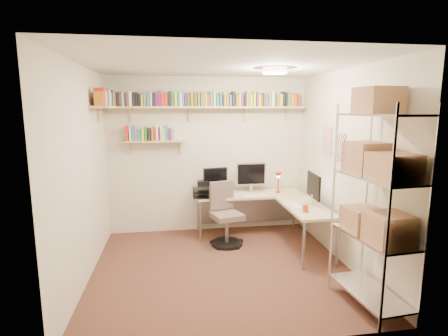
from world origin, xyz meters
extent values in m
plane|color=#4C2D20|center=(0.00, 0.00, 0.00)|extent=(3.20, 3.20, 0.00)
cube|color=beige|center=(0.00, 1.50, 1.25)|extent=(3.20, 0.04, 2.50)
cube|color=beige|center=(-1.60, 0.00, 1.25)|extent=(0.04, 3.00, 2.50)
cube|color=beige|center=(1.60, 0.00, 1.25)|extent=(0.04, 3.00, 2.50)
cube|color=beige|center=(0.00, -1.50, 1.25)|extent=(3.20, 0.04, 2.50)
cube|color=silver|center=(0.00, 0.00, 2.50)|extent=(3.20, 3.00, 0.04)
cube|color=white|center=(1.59, 0.55, 1.55)|extent=(0.01, 0.30, 0.42)
cube|color=white|center=(1.59, 0.15, 1.50)|extent=(0.01, 0.28, 0.38)
cylinder|color=#FFEAC6|center=(0.70, 0.20, 2.46)|extent=(0.30, 0.30, 0.06)
cube|color=#D3BC77|center=(0.00, 1.38, 2.02)|extent=(3.05, 0.25, 0.03)
cube|color=#D3BC77|center=(-1.48, 0.95, 2.02)|extent=(0.25, 1.00, 0.03)
cube|color=#D3BC77|center=(-0.85, 1.40, 1.50)|extent=(0.95, 0.20, 0.02)
cube|color=#D3BC77|center=(-1.20, 1.44, 1.95)|extent=(0.03, 0.20, 0.20)
cube|color=#D3BC77|center=(-0.30, 1.44, 1.95)|extent=(0.03, 0.20, 0.20)
cube|color=#D3BC77|center=(0.60, 1.44, 1.95)|extent=(0.03, 0.20, 0.20)
cube|color=#D3BC77|center=(1.30, 1.44, 1.95)|extent=(0.03, 0.20, 0.20)
cube|color=gray|center=(-1.46, 1.38, 2.15)|extent=(0.04, 0.13, 0.23)
cube|color=gray|center=(-1.41, 1.38, 2.14)|extent=(0.04, 0.15, 0.22)
cube|color=#611A5C|center=(-1.36, 1.38, 2.14)|extent=(0.03, 0.12, 0.21)
cube|color=#2A6521|center=(-1.32, 1.38, 2.14)|extent=(0.03, 0.15, 0.22)
cube|color=white|center=(-1.29, 1.38, 2.14)|extent=(0.02, 0.11, 0.21)
cube|color=#611A5C|center=(-1.26, 1.38, 2.14)|extent=(0.03, 0.11, 0.20)
cube|color=gray|center=(-1.22, 1.38, 2.13)|extent=(0.03, 0.11, 0.19)
cube|color=white|center=(-1.18, 1.38, 2.14)|extent=(0.04, 0.15, 0.22)
cube|color=black|center=(-1.13, 1.38, 2.14)|extent=(0.03, 0.13, 0.21)
cube|color=black|center=(-1.09, 1.38, 2.14)|extent=(0.03, 0.11, 0.21)
cube|color=black|center=(-1.05, 1.38, 2.12)|extent=(0.04, 0.11, 0.18)
cube|color=#C5E12A|center=(-1.01, 1.38, 2.12)|extent=(0.03, 0.15, 0.17)
cube|color=gray|center=(-0.97, 1.38, 2.14)|extent=(0.03, 0.12, 0.22)
cube|color=teal|center=(-0.92, 1.38, 2.13)|extent=(0.04, 0.12, 0.20)
cube|color=white|center=(-0.88, 1.38, 2.14)|extent=(0.02, 0.12, 0.21)
cube|color=black|center=(-0.84, 1.38, 2.13)|extent=(0.04, 0.13, 0.20)
cube|color=#611A5C|center=(-0.79, 1.38, 2.13)|extent=(0.04, 0.13, 0.19)
cube|color=#611A5C|center=(-0.75, 1.38, 2.15)|extent=(0.04, 0.12, 0.24)
cube|color=red|center=(-0.70, 1.38, 2.14)|extent=(0.04, 0.13, 0.20)
cube|color=red|center=(-0.65, 1.38, 2.13)|extent=(0.04, 0.11, 0.19)
cube|color=black|center=(-0.60, 1.38, 2.15)|extent=(0.04, 0.13, 0.23)
cube|color=#2A6521|center=(-0.56, 1.38, 2.14)|extent=(0.04, 0.15, 0.22)
cube|color=#C5E12A|center=(-0.51, 1.38, 2.14)|extent=(0.03, 0.14, 0.21)
cube|color=teal|center=(-0.47, 1.38, 2.14)|extent=(0.02, 0.15, 0.20)
cube|color=white|center=(-0.43, 1.38, 2.14)|extent=(0.03, 0.14, 0.20)
cube|color=teal|center=(-0.40, 1.38, 2.15)|extent=(0.03, 0.13, 0.24)
cube|color=#611A5C|center=(-0.36, 1.38, 2.13)|extent=(0.03, 0.14, 0.18)
cube|color=#2A6521|center=(-0.31, 1.38, 2.12)|extent=(0.04, 0.11, 0.17)
cube|color=#BC6516|center=(-0.26, 1.38, 2.15)|extent=(0.04, 0.15, 0.22)
cube|color=#2A6521|center=(-0.21, 1.38, 2.14)|extent=(0.04, 0.13, 0.20)
cube|color=#BC6516|center=(-0.16, 1.38, 2.15)|extent=(0.03, 0.13, 0.23)
cube|color=teal|center=(-0.11, 1.38, 2.15)|extent=(0.03, 0.14, 0.22)
cube|color=#BC6516|center=(-0.08, 1.38, 2.15)|extent=(0.04, 0.14, 0.22)
cube|color=#C5E12A|center=(-0.04, 1.38, 2.13)|extent=(0.03, 0.12, 0.19)
cube|color=red|center=(-0.01, 1.38, 2.13)|extent=(0.03, 0.14, 0.19)
cube|color=teal|center=(0.04, 1.38, 2.14)|extent=(0.04, 0.13, 0.22)
cube|color=#C5E12A|center=(0.09, 1.38, 2.16)|extent=(0.03, 0.14, 0.24)
cube|color=teal|center=(0.13, 1.38, 2.13)|extent=(0.03, 0.12, 0.18)
cube|color=teal|center=(0.18, 1.38, 2.14)|extent=(0.03, 0.15, 0.21)
cube|color=black|center=(0.22, 1.38, 2.13)|extent=(0.03, 0.12, 0.18)
cube|color=#C5E12A|center=(0.25, 1.38, 2.15)|extent=(0.02, 0.12, 0.23)
cube|color=#BC6516|center=(0.29, 1.38, 2.13)|extent=(0.03, 0.14, 0.19)
cube|color=teal|center=(0.34, 1.38, 2.12)|extent=(0.03, 0.14, 0.18)
cube|color=black|center=(0.39, 1.38, 2.15)|extent=(0.04, 0.14, 0.23)
cube|color=#BC6516|center=(0.44, 1.38, 2.13)|extent=(0.04, 0.14, 0.18)
cube|color=#C5E12A|center=(0.48, 1.38, 2.14)|extent=(0.03, 0.13, 0.21)
cube|color=#611A5C|center=(0.52, 1.38, 2.14)|extent=(0.04, 0.12, 0.21)
cube|color=black|center=(0.57, 1.38, 2.12)|extent=(0.03, 0.13, 0.17)
cube|color=#C5E12A|center=(0.61, 1.38, 2.16)|extent=(0.02, 0.14, 0.24)
cube|color=gray|center=(0.64, 1.38, 2.14)|extent=(0.02, 0.12, 0.20)
cube|color=#C5E12A|center=(0.67, 1.38, 2.13)|extent=(0.03, 0.13, 0.19)
cube|color=#C5E12A|center=(0.72, 1.38, 2.15)|extent=(0.04, 0.13, 0.23)
cube|color=#611A5C|center=(0.76, 1.38, 2.15)|extent=(0.02, 0.14, 0.23)
cube|color=#C5E12A|center=(0.80, 1.38, 2.13)|extent=(0.04, 0.14, 0.18)
cube|color=#2A6521|center=(0.84, 1.38, 2.14)|extent=(0.02, 0.12, 0.20)
cube|color=red|center=(0.87, 1.38, 2.14)|extent=(0.02, 0.15, 0.21)
cube|color=teal|center=(0.91, 1.38, 2.14)|extent=(0.04, 0.12, 0.20)
cube|color=gray|center=(0.97, 1.38, 2.14)|extent=(0.04, 0.12, 0.20)
cube|color=white|center=(1.02, 1.38, 2.15)|extent=(0.04, 0.15, 0.23)
cube|color=#2A6521|center=(1.06, 1.38, 2.14)|extent=(0.03, 0.12, 0.22)
cube|color=#BC6516|center=(1.10, 1.38, 2.13)|extent=(0.04, 0.14, 0.19)
cube|color=#C5E12A|center=(1.15, 1.38, 2.13)|extent=(0.04, 0.15, 0.19)
cube|color=black|center=(1.20, 1.38, 2.15)|extent=(0.03, 0.12, 0.23)
cube|color=black|center=(1.23, 1.38, 2.14)|extent=(0.02, 0.14, 0.21)
cube|color=teal|center=(1.27, 1.38, 2.15)|extent=(0.02, 0.15, 0.23)
cube|color=#BC6516|center=(1.31, 1.38, 2.15)|extent=(0.04, 0.12, 0.22)
cube|color=#C5E12A|center=(1.35, 1.38, 2.12)|extent=(0.02, 0.11, 0.18)
cube|color=#BC6516|center=(1.39, 1.38, 2.13)|extent=(0.04, 0.11, 0.19)
cube|color=red|center=(1.43, 1.38, 2.14)|extent=(0.02, 0.13, 0.21)
cube|color=#BC6516|center=(-1.48, 0.51, 2.12)|extent=(0.12, 0.03, 0.18)
cube|color=red|center=(-1.48, 0.56, 2.15)|extent=(0.12, 0.04, 0.23)
cube|color=red|center=(-1.48, 0.60, 2.15)|extent=(0.12, 0.03, 0.22)
cube|color=white|center=(-1.48, 0.64, 2.13)|extent=(0.15, 0.03, 0.20)
cube|color=teal|center=(-1.48, 0.68, 2.12)|extent=(0.15, 0.03, 0.17)
cube|color=white|center=(-1.48, 0.72, 2.14)|extent=(0.12, 0.03, 0.20)
cube|color=#611A5C|center=(-1.48, 0.76, 2.13)|extent=(0.15, 0.04, 0.18)
cube|color=teal|center=(-1.48, 0.80, 2.13)|extent=(0.14, 0.02, 0.20)
cube|color=teal|center=(-1.48, 0.84, 2.14)|extent=(0.13, 0.04, 0.21)
cube|color=white|center=(-1.48, 0.88, 2.14)|extent=(0.14, 0.04, 0.22)
cube|color=#611A5C|center=(-1.48, 0.93, 2.15)|extent=(0.13, 0.04, 0.23)
cube|color=white|center=(-1.48, 0.98, 2.15)|extent=(0.14, 0.04, 0.23)
cube|color=teal|center=(-1.48, 1.04, 2.15)|extent=(0.11, 0.04, 0.23)
cube|color=teal|center=(-1.48, 1.08, 2.12)|extent=(0.12, 0.02, 0.17)
cube|color=#C5E12A|center=(-1.48, 1.12, 2.13)|extent=(0.12, 0.03, 0.19)
cube|color=black|center=(-1.48, 1.16, 2.15)|extent=(0.14, 0.04, 0.23)
cube|color=#2A6521|center=(-1.48, 1.20, 2.15)|extent=(0.12, 0.04, 0.22)
cube|color=gray|center=(-1.48, 1.24, 2.13)|extent=(0.12, 0.03, 0.19)
cube|color=#C5E12A|center=(-1.48, 1.28, 2.13)|extent=(0.13, 0.02, 0.20)
cube|color=teal|center=(-1.48, 1.32, 2.12)|extent=(0.14, 0.04, 0.17)
cube|color=teal|center=(-1.48, 1.36, 2.14)|extent=(0.14, 0.04, 0.22)
cube|color=red|center=(-1.26, 1.40, 1.63)|extent=(0.04, 0.12, 0.24)
cube|color=white|center=(-1.21, 1.40, 1.61)|extent=(0.03, 0.11, 0.20)
cube|color=teal|center=(-1.16, 1.40, 1.63)|extent=(0.04, 0.11, 0.23)
cube|color=gray|center=(-1.12, 1.40, 1.60)|extent=(0.04, 0.12, 0.18)
cube|color=teal|center=(-1.07, 1.40, 1.60)|extent=(0.04, 0.15, 0.18)
cube|color=#C5E12A|center=(-1.02, 1.40, 1.60)|extent=(0.04, 0.15, 0.18)
cube|color=#2A6521|center=(-0.98, 1.40, 1.62)|extent=(0.04, 0.15, 0.21)
cube|color=black|center=(-0.93, 1.40, 1.61)|extent=(0.04, 0.14, 0.19)
cube|color=#BC6516|center=(-0.87, 1.40, 1.61)|extent=(0.03, 0.12, 0.20)
cube|color=red|center=(-0.84, 1.40, 1.60)|extent=(0.02, 0.15, 0.17)
cube|color=white|center=(-0.81, 1.40, 1.63)|extent=(0.03, 0.13, 0.24)
cube|color=#611A5C|center=(-0.78, 1.40, 1.61)|extent=(0.02, 0.11, 0.20)
cube|color=white|center=(-0.74, 1.40, 1.63)|extent=(0.03, 0.12, 0.23)
cube|color=#C5E12A|center=(-0.70, 1.40, 1.61)|extent=(0.03, 0.15, 0.19)
cube|color=teal|center=(-0.66, 1.40, 1.63)|extent=(0.04, 0.12, 0.24)
cube|color=#611A5C|center=(-0.62, 1.40, 1.61)|extent=(0.04, 0.12, 0.19)
cube|color=gray|center=(-0.57, 1.40, 1.61)|extent=(0.04, 0.14, 0.19)
cube|color=beige|center=(0.63, 1.18, 0.65)|extent=(1.70, 0.54, 0.04)
cube|color=beige|center=(1.23, 0.35, 0.65)|extent=(0.54, 1.17, 0.04)
cylinder|color=gray|center=(-0.18, 0.96, 0.31)|extent=(0.04, 0.04, 0.63)
cylinder|color=gray|center=(-0.18, 1.41, 0.31)|extent=(0.04, 0.04, 0.63)
cylinder|color=gray|center=(1.45, 1.41, 0.31)|extent=(0.04, 0.04, 0.63)
cylinder|color=gray|center=(1.01, -0.19, 0.31)|extent=(0.04, 0.04, 0.63)
cylinder|color=gray|center=(1.45, -0.19, 0.31)|extent=(0.04, 0.04, 0.63)
cube|color=gray|center=(0.63, 1.42, 0.36)|extent=(1.61, 0.02, 0.49)
cube|color=silver|center=(0.67, 1.29, 0.96)|extent=(0.49, 0.03, 0.38)
cube|color=black|center=(0.67, 1.27, 0.96)|extent=(0.44, 0.00, 0.32)
cube|color=black|center=(0.09, 1.29, 0.92)|extent=(0.39, 0.03, 0.30)
cube|color=black|center=(1.36, 0.39, 0.94)|extent=(0.03, 0.52, 0.34)
cube|color=silver|center=(1.34, 0.39, 0.94)|extent=(0.00, 0.47, 0.29)
cube|color=white|center=(0.67, 1.02, 0.67)|extent=(0.38, 0.12, 0.01)
cube|color=white|center=(1.10, 0.39, 0.67)|extent=(0.12, 0.36, 0.01)
cylinder|color=red|center=(1.10, 1.18, 0.67)|extent=(0.09, 0.09, 0.02)
cylinder|color=red|center=(1.10, 1.18, 0.81)|extent=(0.02, 0.02, 0.25)
cone|color=red|center=(1.10, 1.18, 0.95)|extent=(0.11, 0.11, 0.08)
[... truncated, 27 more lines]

